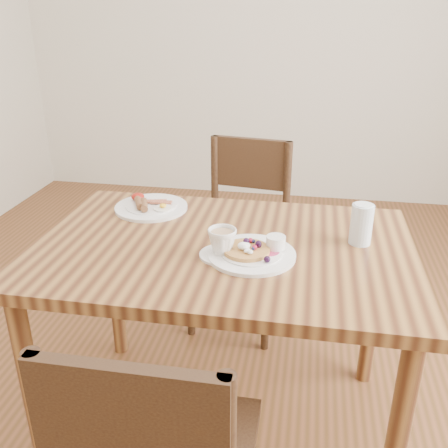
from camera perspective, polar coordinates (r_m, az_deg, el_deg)
name	(u,v)px	position (r m, az deg, el deg)	size (l,w,h in m)	color
ground	(224,421)	(2.04, 0.00, -21.56)	(5.00, 5.00, 0.00)	brown
dining_table	(224,271)	(1.64, 0.00, -5.40)	(1.20, 0.80, 0.75)	olive
chair_far	(242,226)	(2.36, 2.12, -0.18)	(0.47, 0.47, 0.88)	#3F2B17
pancake_plate	(253,252)	(1.52, 3.35, -3.18)	(0.27, 0.27, 0.06)	white
breakfast_plate	(150,206)	(1.88, -8.45, 2.04)	(0.27, 0.27, 0.04)	white
teacup_saucer	(222,244)	(1.50, -0.21, -2.29)	(0.14, 0.14, 0.09)	white
water_glass	(361,224)	(1.63, 15.43, -0.04)	(0.07, 0.07, 0.13)	silver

